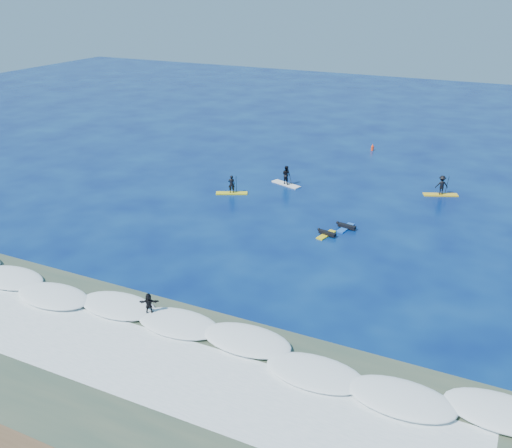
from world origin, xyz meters
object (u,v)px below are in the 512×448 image
at_px(sup_paddler_center, 286,177).
at_px(sup_paddler_right, 442,187).
at_px(marker_buoy, 372,148).
at_px(prone_paddler_far, 346,227).
at_px(wave_surfer, 149,305).
at_px(sup_paddler_left, 232,187).
at_px(prone_paddler_near, 326,234).

distance_m(sup_paddler_center, sup_paddler_right, 13.34).
distance_m(sup_paddler_right, marker_buoy, 14.26).
relative_size(sup_paddler_center, prone_paddler_far, 1.46).
bearing_deg(wave_surfer, sup_paddler_left, 75.92).
distance_m(sup_paddler_left, marker_buoy, 19.90).
bearing_deg(marker_buoy, sup_paddler_center, -105.49).
relative_size(sup_paddler_right, prone_paddler_near, 1.49).
relative_size(sup_paddler_left, prone_paddler_far, 1.33).
xyz_separation_m(prone_paddler_far, marker_buoy, (-3.86, 21.45, 0.17)).
bearing_deg(prone_paddler_far, sup_paddler_right, -16.66).
distance_m(wave_surfer, marker_buoy, 37.71).
bearing_deg(prone_paddler_near, wave_surfer, 173.88).
height_order(prone_paddler_near, marker_buoy, marker_buoy).
xyz_separation_m(sup_paddler_left, prone_paddler_near, (10.25, -4.74, -0.45)).
bearing_deg(sup_paddler_right, sup_paddler_left, -178.37).
height_order(wave_surfer, marker_buoy, wave_surfer).
height_order(sup_paddler_right, prone_paddler_near, sup_paddler_right).
relative_size(sup_paddler_left, sup_paddler_center, 0.91).
bearing_deg(prone_paddler_far, marker_buoy, 19.75).
relative_size(prone_paddler_near, prone_paddler_far, 0.96).
bearing_deg(sup_paddler_right, prone_paddler_far, -139.22).
distance_m(sup_paddler_left, wave_surfer, 19.81).
bearing_deg(wave_surfer, prone_paddler_far, 40.62).
xyz_separation_m(sup_paddler_center, prone_paddler_near, (6.96, -8.92, -0.62)).
distance_m(sup_paddler_right, prone_paddler_near, 13.58).
xyz_separation_m(prone_paddler_near, wave_surfer, (-5.08, -14.39, 0.60)).
bearing_deg(marker_buoy, wave_surfer, -93.18).
xyz_separation_m(prone_paddler_far, wave_surfer, (-5.95, -16.20, 0.59)).
xyz_separation_m(sup_paddler_center, prone_paddler_far, (7.83, -7.11, -0.62)).
bearing_deg(sup_paddler_left, prone_paddler_far, -40.42).
xyz_separation_m(sup_paddler_right, prone_paddler_near, (-5.98, -12.18, -0.65)).
distance_m(sup_paddler_center, prone_paddler_far, 10.60).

